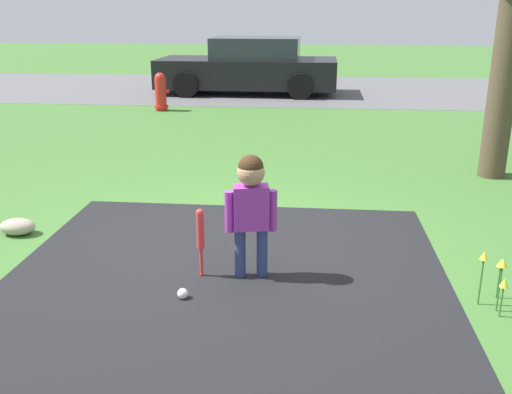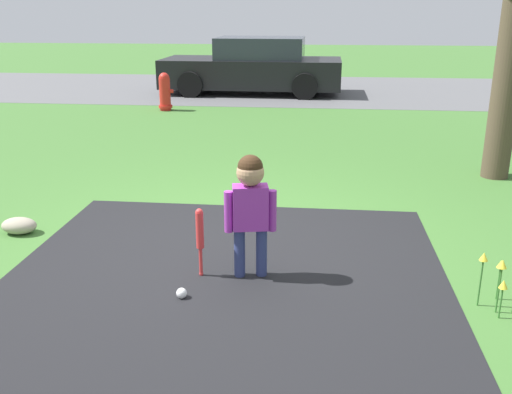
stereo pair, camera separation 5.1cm
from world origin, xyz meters
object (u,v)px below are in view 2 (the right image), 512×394
sports_ball (182,293)px  parked_car (254,67)px  child (250,199)px  baseball_bat (200,233)px  fire_hydrant (165,92)px

sports_ball → parked_car: (-0.66, 10.71, 0.60)m
child → baseball_bat: child is taller
fire_hydrant → parked_car: size_ratio=0.18×
child → parked_car: size_ratio=0.23×
baseball_bat → parked_car: (-0.73, 10.33, 0.27)m
fire_hydrant → parked_car: (1.56, 2.73, 0.26)m
parked_car → sports_ball: bearing=94.3°
baseball_bat → parked_car: bearing=94.1°
child → fire_hydrant: size_ratio=1.28×
child → parked_car: parked_car is taller
child → baseball_bat: size_ratio=1.75×
fire_hydrant → child: bearing=-70.4°
child → parked_car: (-1.13, 10.29, -0.00)m
baseball_bat → fire_hydrant: 7.94m
sports_ball → fire_hydrant: (-2.22, 7.98, 0.34)m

